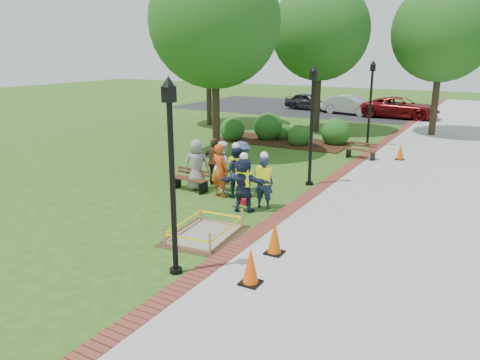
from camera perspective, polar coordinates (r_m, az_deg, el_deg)
The scene contains 35 objects.
ground at distance 13.54m, azimuth -4.36°, elevation -4.99°, with size 100.00×100.00×0.00m, color #285116.
sidewalk at distance 21.14m, azimuth 22.98°, elevation 1.39°, with size 6.00×60.00×0.02m, color #9E9E99.
brick_edging at distance 21.70m, azimuth 14.48°, elevation 2.51°, with size 0.50×60.00×0.03m, color maroon.
mulch_bed at distance 25.11m, azimuth 5.21°, elevation 4.69°, with size 7.00×3.00×0.05m, color #381E0F.
parking_lot at distance 38.45m, azimuth 18.79°, elevation 7.71°, with size 36.00×12.00×0.01m, color black.
wet_concrete_pad at distance 12.40m, azimuth -4.31°, elevation -5.81°, with size 1.91×2.45×0.55m.
bench_near at distance 16.38m, azimuth -6.14°, elevation -0.48°, with size 1.40×0.55×0.74m.
bench_far at distance 21.75m, azimuth 14.50°, elevation 3.11°, with size 1.38×0.62×0.72m.
cone_front at distance 9.87m, azimuth 1.30°, elevation -10.56°, with size 0.42×0.42×0.83m.
cone_back at distance 11.28m, azimuth 4.25°, elevation -7.14°, with size 0.42×0.42×0.83m.
cone_far at distance 21.99m, azimuth 18.95°, elevation 3.26°, with size 0.38×0.38×0.76m.
toolbox at distance 14.91m, azimuth 0.49°, elevation -2.58°, with size 0.40×0.22×0.20m, color maroon.
lamp_near at distance 9.78m, azimuth -8.33°, elevation 2.00°, with size 0.28×0.28×4.26m.
lamp_mid at distance 16.72m, azimuth 8.76°, elevation 7.62°, with size 0.28×0.28×4.26m.
lamp_far at distance 24.32m, azimuth 15.65°, elevation 9.69°, with size 0.28×0.28×4.26m.
tree_left at distance 21.65m, azimuth -3.10°, elevation 18.71°, with size 5.82×5.82×8.85m.
tree_back at distance 28.33m, azimuth 9.77°, elevation 17.46°, with size 5.60×5.60×8.58m.
tree_right at distance 28.93m, azimuth 23.48°, elevation 16.24°, with size 5.45×5.45×8.43m.
tree_far at distance 30.49m, azimuth -3.94°, elevation 17.77°, with size 5.87×5.87×8.86m.
shrub_a at distance 25.59m, azimuth -0.95°, elevation 4.91°, with size 1.34×1.34×1.34m, color #164F17.
shrub_b at distance 25.82m, azimuth 3.48°, elevation 4.98°, with size 1.59×1.59×1.59m, color #164F17.
shrub_c at distance 24.30m, azimuth 7.17°, elevation 4.22°, with size 1.14×1.14×1.14m, color #164F17.
shrub_d at distance 24.86m, azimuth 11.50°, elevation 4.28°, with size 1.49×1.49×1.49m, color #164F17.
shrub_e at distance 25.80m, azimuth 5.25°, elevation 4.94°, with size 0.93×0.93×0.93m, color #164F17.
casual_person_a at distance 16.32m, azimuth -5.31°, elevation 1.86°, with size 0.67×0.58×1.78m.
casual_person_b at distance 15.46m, azimuth -2.46°, elevation 1.16°, with size 0.62×0.45×1.80m.
casual_person_c at distance 16.14m, azimuth -2.09°, elevation 1.70°, with size 0.66×0.64×1.75m.
casual_person_d at distance 16.83m, azimuth -3.13°, elevation 2.24°, with size 0.58×0.40×1.73m.
casual_person_e at distance 16.03m, azimuth 0.21°, elevation 1.63°, with size 0.67×0.59×1.76m.
hivis_worker_a at distance 14.01m, azimuth 0.47°, elevation -0.30°, with size 0.61×0.47×1.83m.
hivis_worker_b at distance 14.33m, azimuth 2.92°, elevation -0.03°, with size 0.57×0.41×1.79m.
hivis_worker_c at distance 15.40m, azimuth -0.52°, elevation 1.20°, with size 0.62×0.50×1.85m.
parked_car_a at distance 39.11m, azimuth 8.30°, elevation 8.48°, with size 4.46×1.94×1.46m, color black.
parked_car_b at distance 36.77m, azimuth 13.22°, elevation 7.79°, with size 4.75×2.06×1.55m, color #A5A6AB.
parked_car_c at distance 35.81m, azimuth 18.83°, elevation 7.17°, with size 4.96×2.16×1.62m, color maroon.
Camera 1 is at (7.12, -10.49, 4.76)m, focal length 35.00 mm.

